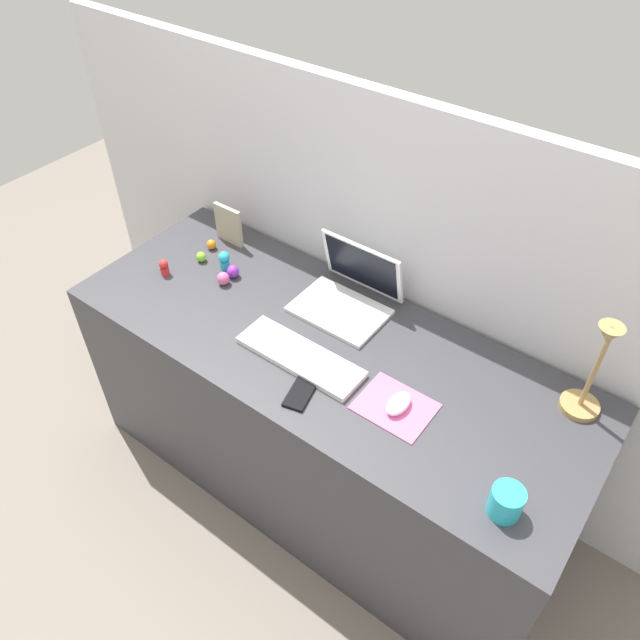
{
  "coord_description": "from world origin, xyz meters",
  "views": [
    {
      "loc": [
        0.8,
        -1.1,
        2.11
      ],
      "look_at": [
        -0.02,
        0.0,
        0.83
      ],
      "focal_mm": 34.67,
      "sensor_mm": 36.0,
      "label": 1
    }
  ],
  "objects_px": {
    "mouse": "(399,403)",
    "desk_lamp": "(594,372)",
    "laptop": "(350,291)",
    "keyboard": "(300,357)",
    "coffee_mug": "(506,502)",
    "toy_figurine_pink": "(223,278)",
    "toy_figurine_orange": "(211,245)",
    "toy_figurine_purple": "(233,271)",
    "toy_figurine_cyan": "(224,260)",
    "toy_figurine_red": "(164,267)",
    "picture_frame": "(229,225)",
    "cell_phone": "(301,393)",
    "toy_figurine_lime": "(201,257)"
  },
  "relations": [
    {
      "from": "laptop",
      "to": "toy_figurine_purple",
      "type": "relative_size",
      "value": 6.35
    },
    {
      "from": "toy_figurine_pink",
      "to": "coffee_mug",
      "type": "bearing_deg",
      "value": -11.19
    },
    {
      "from": "keyboard",
      "to": "desk_lamp",
      "type": "height_order",
      "value": "desk_lamp"
    },
    {
      "from": "toy_figurine_lime",
      "to": "toy_figurine_red",
      "type": "bearing_deg",
      "value": -110.5
    },
    {
      "from": "toy_figurine_purple",
      "to": "keyboard",
      "type": "bearing_deg",
      "value": -21.55
    },
    {
      "from": "toy_figurine_cyan",
      "to": "laptop",
      "type": "bearing_deg",
      "value": 13.5
    },
    {
      "from": "keyboard",
      "to": "toy_figurine_purple",
      "type": "relative_size",
      "value": 8.68
    },
    {
      "from": "desk_lamp",
      "to": "toy_figurine_orange",
      "type": "height_order",
      "value": "desk_lamp"
    },
    {
      "from": "desk_lamp",
      "to": "toy_figurine_purple",
      "type": "relative_size",
      "value": 7.75
    },
    {
      "from": "desk_lamp",
      "to": "toy_figurine_lime",
      "type": "xyz_separation_m",
      "value": [
        -1.33,
        -0.13,
        -0.15
      ]
    },
    {
      "from": "laptop",
      "to": "toy_figurine_purple",
      "type": "height_order",
      "value": "laptop"
    },
    {
      "from": "toy_figurine_red",
      "to": "picture_frame",
      "type": "bearing_deg",
      "value": 80.12
    },
    {
      "from": "toy_figurine_cyan",
      "to": "toy_figurine_pink",
      "type": "relative_size",
      "value": 1.46
    },
    {
      "from": "keyboard",
      "to": "mouse",
      "type": "bearing_deg",
      "value": 2.57
    },
    {
      "from": "desk_lamp",
      "to": "toy_figurine_pink",
      "type": "xyz_separation_m",
      "value": [
        -1.18,
        -0.17,
        -0.15
      ]
    },
    {
      "from": "keyboard",
      "to": "toy_figurine_cyan",
      "type": "relative_size",
      "value": 5.91
    },
    {
      "from": "toy_figurine_pink",
      "to": "toy_figurine_orange",
      "type": "distance_m",
      "value": 0.22
    },
    {
      "from": "toy_figurine_pink",
      "to": "toy_figurine_red",
      "type": "height_order",
      "value": "toy_figurine_red"
    },
    {
      "from": "picture_frame",
      "to": "toy_figurine_red",
      "type": "xyz_separation_m",
      "value": [
        -0.05,
        -0.28,
        -0.04
      ]
    },
    {
      "from": "toy_figurine_pink",
      "to": "toy_figurine_orange",
      "type": "bearing_deg",
      "value": 145.26
    },
    {
      "from": "mouse",
      "to": "picture_frame",
      "type": "relative_size",
      "value": 0.64
    },
    {
      "from": "cell_phone",
      "to": "toy_figurine_orange",
      "type": "relative_size",
      "value": 3.37
    },
    {
      "from": "toy_figurine_red",
      "to": "toy_figurine_cyan",
      "type": "bearing_deg",
      "value": 46.31
    },
    {
      "from": "mouse",
      "to": "desk_lamp",
      "type": "relative_size",
      "value": 0.26
    },
    {
      "from": "mouse",
      "to": "cell_phone",
      "type": "height_order",
      "value": "mouse"
    },
    {
      "from": "laptop",
      "to": "toy_figurine_red",
      "type": "xyz_separation_m",
      "value": [
        -0.61,
        -0.26,
        -0.02
      ]
    },
    {
      "from": "toy_figurine_cyan",
      "to": "toy_figurine_red",
      "type": "xyz_separation_m",
      "value": [
        -0.15,
        -0.15,
        -0.01
      ]
    },
    {
      "from": "cell_phone",
      "to": "toy_figurine_lime",
      "type": "relative_size",
      "value": 3.35
    },
    {
      "from": "picture_frame",
      "to": "keyboard",
      "type": "bearing_deg",
      "value": -28.57
    },
    {
      "from": "keyboard",
      "to": "coffee_mug",
      "type": "xyz_separation_m",
      "value": [
        0.71,
        -0.1,
        0.03
      ]
    },
    {
      "from": "mouse",
      "to": "toy_figurine_pink",
      "type": "relative_size",
      "value": 2.03
    },
    {
      "from": "desk_lamp",
      "to": "toy_figurine_red",
      "type": "height_order",
      "value": "desk_lamp"
    },
    {
      "from": "coffee_mug",
      "to": "laptop",
      "type": "bearing_deg",
      "value": 151.31
    },
    {
      "from": "desk_lamp",
      "to": "toy_figurine_lime",
      "type": "height_order",
      "value": "desk_lamp"
    },
    {
      "from": "coffee_mug",
      "to": "toy_figurine_lime",
      "type": "xyz_separation_m",
      "value": [
        -1.3,
        0.27,
        -0.02
      ]
    },
    {
      "from": "toy_figurine_red",
      "to": "toy_figurine_purple",
      "type": "bearing_deg",
      "value": 33.34
    },
    {
      "from": "picture_frame",
      "to": "toy_figurine_purple",
      "type": "relative_size",
      "value": 3.18
    },
    {
      "from": "cell_phone",
      "to": "toy_figurine_pink",
      "type": "xyz_separation_m",
      "value": [
        -0.52,
        0.23,
        0.02
      ]
    },
    {
      "from": "toy_figurine_cyan",
      "to": "toy_figurine_lime",
      "type": "bearing_deg",
      "value": -167.58
    },
    {
      "from": "mouse",
      "to": "toy_figurine_orange",
      "type": "bearing_deg",
      "value": 166.4
    },
    {
      "from": "picture_frame",
      "to": "toy_figurine_purple",
      "type": "distance_m",
      "value": 0.22
    },
    {
      "from": "cell_phone",
      "to": "laptop",
      "type": "bearing_deg",
      "value": 91.69
    },
    {
      "from": "laptop",
      "to": "desk_lamp",
      "type": "distance_m",
      "value": 0.78
    },
    {
      "from": "toy_figurine_cyan",
      "to": "toy_figurine_orange",
      "type": "distance_m",
      "value": 0.13
    },
    {
      "from": "cell_phone",
      "to": "desk_lamp",
      "type": "distance_m",
      "value": 0.79
    },
    {
      "from": "toy_figurine_cyan",
      "to": "toy_figurine_purple",
      "type": "height_order",
      "value": "toy_figurine_cyan"
    },
    {
      "from": "toy_figurine_red",
      "to": "toy_figurine_orange",
      "type": "bearing_deg",
      "value": 83.02
    },
    {
      "from": "picture_frame",
      "to": "toy_figurine_orange",
      "type": "height_order",
      "value": "picture_frame"
    },
    {
      "from": "laptop",
      "to": "toy_figurine_cyan",
      "type": "height_order",
      "value": "laptop"
    },
    {
      "from": "cell_phone",
      "to": "toy_figurine_red",
      "type": "height_order",
      "value": "toy_figurine_red"
    }
  ]
}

